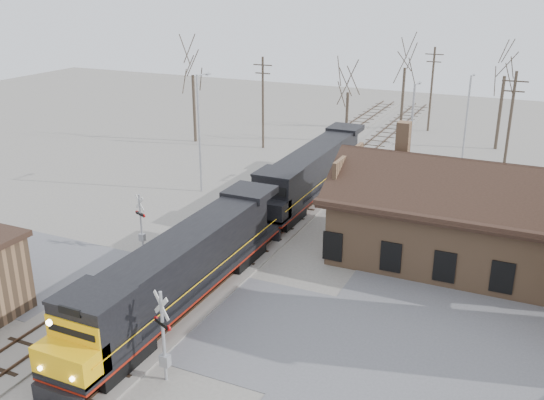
{
  "coord_description": "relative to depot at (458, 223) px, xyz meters",
  "views": [
    {
      "loc": [
        15.95,
        -23.26,
        16.14
      ],
      "look_at": [
        1.07,
        9.0,
        3.2
      ],
      "focal_mm": 40.0,
      "sensor_mm": 36.0,
      "label": 1
    }
  ],
  "objects": [
    {
      "name": "track_siding",
      "position": [
        -16.49,
        3.0,
        -2.34
      ],
      "size": [
        3.4,
        90.0,
        0.24
      ],
      "color": "gray",
      "rests_on": "ground"
    },
    {
      "name": "utility_pole_a",
      "position": [
        -21.99,
        18.81,
        2.38
      ],
      "size": [
        2.0,
        0.24,
        9.13
      ],
      "color": "#382D23",
      "rests_on": "ground"
    },
    {
      "name": "utility_pole_c",
      "position": [
        1.28,
        16.6,
        2.51
      ],
      "size": [
        2.0,
        0.24,
        9.4
      ],
      "color": "#382D23",
      "rests_on": "ground"
    },
    {
      "name": "ground",
      "position": [
        -11.99,
        -12.0,
        -2.41
      ],
      "size": [
        140.0,
        140.0,
        0.0
      ],
      "primitive_type": "plane",
      "color": "gray",
      "rests_on": "ground"
    },
    {
      "name": "locomotive_lead",
      "position": [
        -11.99,
        -12.27,
        -0.27
      ],
      "size": [
        2.74,
        18.35,
        4.07
      ],
      "color": "black",
      "rests_on": "ground"
    },
    {
      "name": "track_main",
      "position": [
        -11.99,
        3.0,
        -2.34
      ],
      "size": [
        3.4,
        90.0,
        0.24
      ],
      "color": "gray",
      "rests_on": "ground"
    },
    {
      "name": "tree_d",
      "position": [
        -0.38,
        28.32,
        6.12
      ],
      "size": [
        4.89,
        4.89,
        11.97
      ],
      "color": "#382D23",
      "rests_on": "ground"
    },
    {
      "name": "depot",
      "position": [
        0.0,
        0.0,
        0.0
      ],
      "size": [
        15.2,
        9.31,
        7.9
      ],
      "color": "#8E6849",
      "rests_on": "ground"
    },
    {
      "name": "tree_a",
      "position": [
        -29.66,
        18.21,
        5.71
      ],
      "size": [
        4.65,
        4.65,
        11.4
      ],
      "color": "#382D23",
      "rests_on": "ground"
    },
    {
      "name": "tree_c",
      "position": [
        -11.23,
        33.01,
        5.66
      ],
      "size": [
        4.62,
        4.62,
        11.32
      ],
      "color": "#382D23",
      "rests_on": "ground"
    },
    {
      "name": "tree_b",
      "position": [
        -15.13,
        24.84,
        3.63
      ],
      "size": [
        3.47,
        3.47,
        8.5
      ],
      "color": "#382D23",
      "rests_on": "ground"
    },
    {
      "name": "crossbuck_far",
      "position": [
        -18.21,
        -6.8,
        -0.64
      ],
      "size": [
        1.01,
        0.48,
        3.72
      ],
      "rotation": [
        0.0,
        0.0,
        2.75
      ],
      "color": "#A5A8AD",
      "rests_on": "ground"
    },
    {
      "name": "utility_pole_b",
      "position": [
        -8.17,
        33.33,
        2.47
      ],
      "size": [
        2.0,
        0.24,
        9.32
      ],
      "color": "#382D23",
      "rests_on": "ground"
    },
    {
      "name": "streetlight_b",
      "position": [
        -5.56,
        11.61,
        2.47
      ],
      "size": [
        0.25,
        2.04,
        8.69
      ],
      "color": "#A5A8AD",
      "rests_on": "ground"
    },
    {
      "name": "streetlight_c",
      "position": [
        -2.55,
        20.48,
        2.29
      ],
      "size": [
        0.25,
        2.04,
        8.33
      ],
      "color": "#A5A8AD",
      "rests_on": "ground"
    },
    {
      "name": "locomotive_trailing",
      "position": [
        -11.99,
        6.36,
        -0.27
      ],
      "size": [
        2.74,
        18.35,
        3.85
      ],
      "color": "black",
      "rests_on": "ground"
    },
    {
      "name": "streetlight_a",
      "position": [
        -20.69,
        4.65,
        2.82
      ],
      "size": [
        0.25,
        2.04,
        9.38
      ],
      "color": "#A5A8AD",
      "rests_on": "ground"
    },
    {
      "name": "crossbuck_near",
      "position": [
        -9.29,
        -17.38,
        -0.43
      ],
      "size": [
        1.14,
        0.56,
        4.24
      ],
      "rotation": [
        0.0,
        0.0,
        -0.41
      ],
      "color": "#A5A8AD",
      "rests_on": "ground"
    },
    {
      "name": "road",
      "position": [
        -11.99,
        -12.0,
        -2.39
      ],
      "size": [
        60.0,
        9.0,
        0.03
      ],
      "primitive_type": "cube",
      "color": "#5C5C61",
      "rests_on": "ground"
    }
  ]
}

